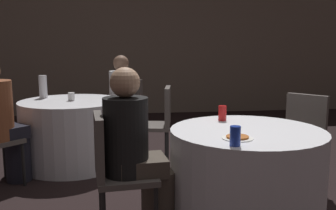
{
  "coord_description": "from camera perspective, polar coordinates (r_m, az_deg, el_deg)",
  "views": [
    {
      "loc": [
        -0.79,
        -2.59,
        1.33
      ],
      "look_at": [
        -0.39,
        0.53,
        0.82
      ],
      "focal_mm": 40.0,
      "sensor_mm": 36.0,
      "label": 1
    }
  ],
  "objects": [
    {
      "name": "table_far",
      "position": [
        4.32,
        -14.35,
        -4.08
      ],
      "size": [
        1.13,
        1.13,
        0.72
      ],
      "color": "silver",
      "rests_on": "ground_plane"
    },
    {
      "name": "person_black_shirt",
      "position": [
        2.58,
        -4.71,
        -7.55
      ],
      "size": [
        0.49,
        0.32,
        1.19
      ],
      "rotation": [
        0.0,
        0.0,
        -1.47
      ],
      "color": "#4C4238",
      "rests_on": "ground_plane"
    },
    {
      "name": "chair_far_east",
      "position": [
        4.11,
        -1.3,
        -2.02
      ],
      "size": [
        0.47,
        0.46,
        0.88
      ],
      "rotation": [
        0.0,
        0.0,
        1.4
      ],
      "color": "#59514C",
      "rests_on": "ground_plane"
    },
    {
      "name": "soda_can_red",
      "position": [
        3.05,
        8.29,
        -1.24
      ],
      "size": [
        0.07,
        0.07,
        0.12
      ],
      "color": "red",
      "rests_on": "table_near"
    },
    {
      "name": "pizza_plate_near",
      "position": [
        2.5,
        10.53,
        -4.88
      ],
      "size": [
        0.21,
        0.21,
        0.02
      ],
      "color": "white",
      "rests_on": "table_near"
    },
    {
      "name": "person_white_shirt",
      "position": [
        4.87,
        -7.59,
        0.46
      ],
      "size": [
        0.44,
        0.46,
        1.2
      ],
      "rotation": [
        0.0,
        0.0,
        -3.82
      ],
      "color": "#4C4238",
      "rests_on": "ground_plane"
    },
    {
      "name": "wall_back",
      "position": [
        7.31,
        -1.07,
        9.7
      ],
      "size": [
        16.0,
        0.06,
        2.8
      ],
      "color": "gray",
      "rests_on": "ground_plane"
    },
    {
      "name": "chair_far_northeast",
      "position": [
        5.0,
        -6.41,
        -0.07
      ],
      "size": [
        0.56,
        0.56,
        0.88
      ],
      "rotation": [
        0.0,
        0.0,
        -3.82
      ],
      "color": "#59514C",
      "rests_on": "ground_plane"
    },
    {
      "name": "soda_can_blue",
      "position": [
        2.31,
        10.21,
        -4.67
      ],
      "size": [
        0.07,
        0.07,
        0.12
      ],
      "color": "#1E38A5",
      "rests_on": "table_near"
    },
    {
      "name": "chair_near_northeast",
      "position": [
        3.66,
        19.68,
        -3.95
      ],
      "size": [
        0.56,
        0.56,
        0.88
      ],
      "rotation": [
        0.0,
        0.0,
        -4.01
      ],
      "color": "#59514C",
      "rests_on": "ground_plane"
    },
    {
      "name": "cup_far",
      "position": [
        4.24,
        -14.52,
        1.25
      ],
      "size": [
        0.07,
        0.07,
        0.09
      ],
      "color": "white",
      "rests_on": "table_far"
    },
    {
      "name": "bottle_far",
      "position": [
        4.54,
        -18.51,
        2.66
      ],
      "size": [
        0.09,
        0.09,
        0.26
      ],
      "color": "white",
      "rests_on": "table_far"
    },
    {
      "name": "table_near",
      "position": [
        2.87,
        11.77,
        -10.75
      ],
      "size": [
        1.12,
        1.12,
        0.72
      ],
      "color": "silver",
      "rests_on": "ground_plane"
    },
    {
      "name": "person_floral_shirt",
      "position": [
        3.83,
        -24.2,
        -2.46
      ],
      "size": [
        0.49,
        0.49,
        1.19
      ],
      "rotation": [
        0.0,
        0.0,
        -0.78
      ],
      "color": "black",
      "rests_on": "ground_plane"
    },
    {
      "name": "chair_near_west",
      "position": [
        2.58,
        -8.37,
        -8.96
      ],
      "size": [
        0.44,
        0.44,
        0.88
      ],
      "rotation": [
        0.0,
        0.0,
        -1.47
      ],
      "color": "#59514C",
      "rests_on": "ground_plane"
    }
  ]
}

